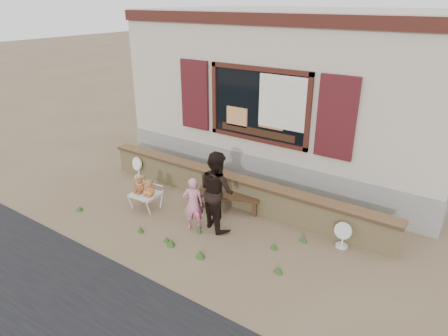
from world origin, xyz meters
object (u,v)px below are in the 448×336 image
Objects in this scene: teddy_bear_right at (150,187)px; child at (193,204)px; teddy_bear_left at (140,184)px; folding_chair at (146,195)px; bench at (226,199)px; adult at (217,190)px.

child is at bearing -7.96° from teddy_bear_right.
teddy_bear_left is 1.03× the size of teddy_bear_right.
teddy_bear_left is 0.28m from teddy_bear_right.
teddy_bear_left reaches higher than folding_chair.
bench is at bearing -135.24° from child.
child is 0.53m from adult.
bench is 1.90m from teddy_bear_left.
adult is at bearing 3.90° from folding_chair.
child is 0.68× the size of adult.
adult reaches higher than bench.
teddy_bear_left is 0.24× the size of adult.
teddy_bear_right is at bearing 0.00° from folding_chair.
folding_chair is 1.62× the size of teddy_bear_left.
folding_chair is at bearing -180.00° from teddy_bear_right.
bench is 1.34× the size of child.
adult reaches higher than teddy_bear_right.
bench is at bearing 27.08° from folding_chair.
child is (1.38, -0.06, 0.23)m from folding_chair.
folding_chair is at bearing 30.55° from adult.
folding_chair is 1.80m from adult.
bench is at bearing 29.32° from teddy_bear_right.
child is (-0.11, -0.98, 0.28)m from bench.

